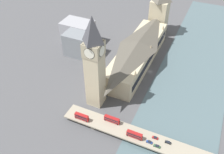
% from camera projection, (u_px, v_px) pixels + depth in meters
% --- Properties ---
extents(ground_plane, '(600.00, 600.00, 0.00)m').
position_uv_depth(ground_plane, '(150.00, 72.00, 232.78)').
color(ground_plane, '#4C4C4F').
extents(river_water, '(62.03, 360.00, 0.30)m').
position_uv_depth(river_water, '(190.00, 83.00, 220.91)').
color(river_water, '#4C6066').
rests_on(river_water, ground_plane).
extents(parliament_hall, '(26.48, 106.49, 24.91)m').
position_uv_depth(parliament_hall, '(138.00, 52.00, 235.49)').
color(parliament_hall, '#C1B28E').
rests_on(parliament_hall, ground_plane).
extents(clock_tower, '(13.14, 13.14, 75.94)m').
position_uv_depth(clock_tower, '(94.00, 62.00, 177.31)').
color(clock_tower, '#C1B28E').
rests_on(clock_tower, ground_plane).
extents(victoria_tower, '(18.60, 18.60, 50.48)m').
position_uv_depth(victoria_tower, '(159.00, 13.00, 274.91)').
color(victoria_tower, '#C1B28E').
rests_on(victoria_tower, ground_plane).
extents(road_bridge, '(156.06, 13.50, 4.31)m').
position_uv_depth(road_bridge, '(169.00, 147.00, 165.86)').
color(road_bridge, gray).
rests_on(road_bridge, ground_plane).
extents(double_decker_bus_lead, '(10.87, 2.52, 5.03)m').
position_uv_depth(double_decker_bus_lead, '(82.00, 117.00, 181.49)').
color(double_decker_bus_lead, red).
rests_on(double_decker_bus_lead, road_bridge).
extents(double_decker_bus_mid, '(11.22, 2.49, 4.85)m').
position_uv_depth(double_decker_bus_mid, '(134.00, 135.00, 169.35)').
color(double_decker_bus_mid, red).
rests_on(double_decker_bus_mid, road_bridge).
extents(double_decker_bus_rear, '(11.76, 2.51, 4.66)m').
position_uv_depth(double_decker_bus_rear, '(112.00, 119.00, 179.83)').
color(double_decker_bus_rear, red).
rests_on(double_decker_bus_rear, road_bridge).
extents(car_northbound_mid, '(4.09, 1.75, 1.41)m').
position_uv_depth(car_northbound_mid, '(168.00, 142.00, 166.98)').
color(car_northbound_mid, black).
rests_on(car_northbound_mid, road_bridge).
extents(car_northbound_tail, '(4.62, 1.84, 1.32)m').
position_uv_depth(car_northbound_tail, '(157.00, 146.00, 164.77)').
color(car_northbound_tail, '#2D5638').
rests_on(car_northbound_tail, road_bridge).
extents(car_southbound_lead, '(4.19, 1.86, 1.40)m').
position_uv_depth(car_southbound_lead, '(149.00, 142.00, 167.21)').
color(car_southbound_lead, navy).
rests_on(car_southbound_lead, road_bridge).
extents(car_southbound_mid, '(4.15, 1.87, 1.26)m').
position_uv_depth(car_southbound_mid, '(155.00, 138.00, 169.91)').
color(car_southbound_mid, maroon).
rests_on(car_southbound_mid, road_bridge).
extents(city_block_west, '(31.86, 21.93, 24.39)m').
position_uv_depth(city_block_west, '(78.00, 32.00, 264.62)').
color(city_block_west, '#939399').
rests_on(city_block_west, ground_plane).
extents(city_block_center, '(27.42, 20.12, 23.68)m').
position_uv_depth(city_block_center, '(79.00, 44.00, 247.80)').
color(city_block_center, slate).
rests_on(city_block_center, ground_plane).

